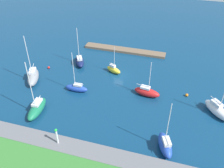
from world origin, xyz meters
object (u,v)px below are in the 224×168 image
sailboat_yellow_outer_mooring (114,70)px  sailboat_blue_west_end (77,88)px  mooring_buoy_orange (187,95)px  sailboat_green_lone_north (37,108)px  sailboat_red_far_south (147,92)px  sailboat_blue_by_breakwater (165,145)px  sailboat_navy_east_end (80,61)px  sailboat_gray_lone_south (33,77)px  sailboat_white_along_channel (217,110)px  mooring_buoy_red (49,68)px  pier_dock (124,50)px  harbor_beacon (57,135)px

sailboat_yellow_outer_mooring → sailboat_blue_west_end: bearing=-96.1°
mooring_buoy_orange → sailboat_blue_west_end: bearing=12.3°
sailboat_green_lone_north → sailboat_blue_west_end: bearing=146.7°
sailboat_yellow_outer_mooring → sailboat_green_lone_north: bearing=-94.9°
sailboat_red_far_south → sailboat_yellow_outer_mooring: size_ratio=1.18×
sailboat_green_lone_north → mooring_buoy_orange: bearing=110.9°
sailboat_red_far_south → mooring_buoy_orange: (-9.64, -2.63, -0.78)m
sailboat_blue_west_end → sailboat_blue_by_breakwater: 26.91m
sailboat_navy_east_end → sailboat_red_far_south: bearing=-143.0°
sailboat_gray_lone_south → sailboat_white_along_channel: bearing=67.0°
sailboat_red_far_south → mooring_buoy_red: (29.73, -4.48, -0.81)m
sailboat_blue_west_end → mooring_buoy_orange: size_ratio=14.71×
pier_dock → sailboat_red_far_south: size_ratio=2.74×
pier_dock → mooring_buoy_red: pier_dock is taller
sailboat_blue_west_end → sailboat_green_lone_north: bearing=60.3°
sailboat_blue_west_end → sailboat_navy_east_end: bearing=-72.2°
sailboat_white_along_channel → mooring_buoy_red: size_ratio=15.69×
pier_dock → sailboat_green_lone_north: 36.64m
sailboat_red_far_south → sailboat_white_along_channel: sailboat_white_along_channel is taller
harbor_beacon → sailboat_white_along_channel: size_ratio=0.34×
sailboat_navy_east_end → sailboat_blue_by_breakwater: 37.85m
sailboat_red_far_south → sailboat_white_along_channel: (-16.40, 2.15, 0.14)m
sailboat_gray_lone_south → sailboat_blue_by_breakwater: sailboat_gray_lone_south is taller
sailboat_blue_by_breakwater → mooring_buoy_orange: size_ratio=15.05×
mooring_buoy_orange → mooring_buoy_red: (39.38, -1.85, -0.03)m
sailboat_yellow_outer_mooring → sailboat_white_along_channel: bearing=4.4°
mooring_buoy_orange → sailboat_green_lone_north: bearing=26.2°
sailboat_red_far_south → mooring_buoy_orange: 10.03m
sailboat_red_far_south → sailboat_green_lone_north: bearing=-141.7°
harbor_beacon → sailboat_white_along_channel: bearing=-147.8°
harbor_beacon → sailboat_yellow_outer_mooring: size_ratio=0.45×
sailboat_blue_west_end → mooring_buoy_red: sailboat_blue_west_end is taller
harbor_beacon → sailboat_blue_west_end: (3.84, -17.79, -2.30)m
pier_dock → sailboat_blue_west_end: 25.41m
pier_dock → sailboat_green_lone_north: (11.70, 34.71, 0.86)m
pier_dock → mooring_buoy_red: 25.06m
sailboat_red_far_south → sailboat_gray_lone_south: size_ratio=0.72×
sailboat_white_along_channel → harbor_beacon: bearing=-98.3°
harbor_beacon → sailboat_gray_lone_south: bearing=-47.9°
harbor_beacon → sailboat_blue_west_end: 18.34m
harbor_beacon → sailboat_green_lone_north: sailboat_green_lone_north is taller
sailboat_blue_by_breakwater → sailboat_white_along_channel: bearing=-57.4°
sailboat_red_far_south → sailboat_green_lone_north: sailboat_green_lone_north is taller
sailboat_yellow_outer_mooring → sailboat_blue_by_breakwater: 29.27m
sailboat_yellow_outer_mooring → sailboat_blue_by_breakwater: bearing=-29.4°
sailboat_blue_by_breakwater → sailboat_yellow_outer_mooring: bearing=15.2°
sailboat_yellow_outer_mooring → sailboat_gray_lone_south: 22.08m
sailboat_gray_lone_south → mooring_buoy_red: sailboat_gray_lone_south is taller
sailboat_blue_by_breakwater → sailboat_red_far_south: bearing=0.9°
sailboat_yellow_outer_mooring → sailboat_blue_by_breakwater: (-17.25, 23.64, 0.34)m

